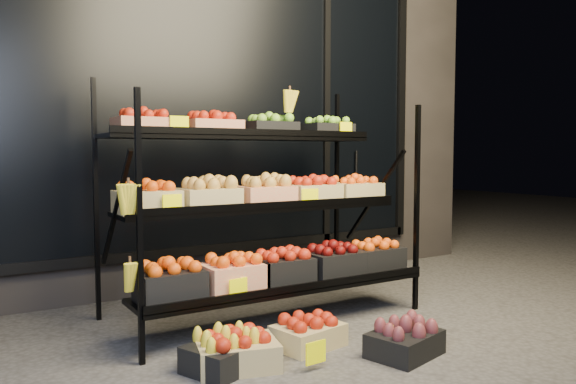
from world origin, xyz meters
TOP-DOWN VIEW (x-y plane):
  - ground at (0.00, 0.00)m, footprint 24.00×24.00m
  - building at (0.00, 2.59)m, footprint 6.00×2.08m
  - display_rack at (-0.01, 0.60)m, footprint 2.18×1.02m
  - tag_floor_a at (-0.27, -0.40)m, footprint 0.13×0.01m
  - tag_floor_b at (0.31, -0.40)m, footprint 0.13×0.01m
  - floor_crate_left at (-0.61, -0.14)m, footprint 0.50×0.42m
  - floor_crate_midleft at (-0.66, -0.12)m, footprint 0.50×0.44m
  - floor_crate_midright at (-0.10, -0.07)m, footprint 0.44×0.35m
  - floor_crate_right at (0.28, -0.48)m, footprint 0.47×0.39m

SIDE VIEW (x-z plane):
  - ground at x=0.00m, z-range 0.00..0.00m
  - tag_floor_a at x=-0.27m, z-range 0.00..0.12m
  - tag_floor_b at x=0.31m, z-range 0.00..0.12m
  - floor_crate_midright at x=-0.10m, z-range -0.01..0.19m
  - floor_crate_right at x=0.28m, z-range -0.01..0.20m
  - floor_crate_midleft at x=-0.66m, z-range -0.01..0.20m
  - floor_crate_left at x=-0.61m, z-range -0.01..0.20m
  - display_rack at x=-0.01m, z-range -0.08..1.66m
  - building at x=0.00m, z-range 0.00..3.50m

